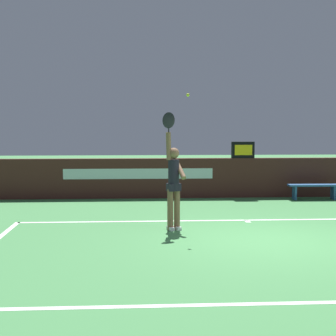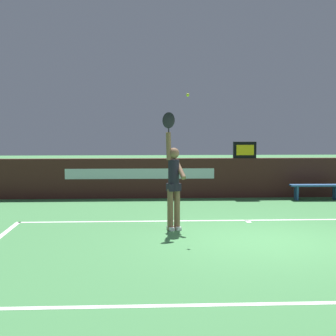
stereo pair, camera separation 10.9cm
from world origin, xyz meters
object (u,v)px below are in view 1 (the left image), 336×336
Objects in this scene: tennis_player at (174,181)px; courtside_bench_near at (314,188)px; speed_display at (243,150)px; tennis_ball at (188,95)px.

courtside_bench_near is (4.57, 4.33, -0.69)m from tennis_player.
speed_display reaches higher than courtside_bench_near.
tennis_ball is at bearing -132.73° from courtside_bench_near.
tennis_player is 1.85m from tennis_ball.
speed_display is 5.95m from tennis_ball.
tennis_player is 1.61× the size of courtside_bench_near.
tennis_player is at bearing 129.86° from tennis_ball.
tennis_player is 6.34m from courtside_bench_near.
tennis_ball is (-2.25, -5.33, 1.37)m from speed_display.
courtside_bench_near is at bearing -18.24° from speed_display.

